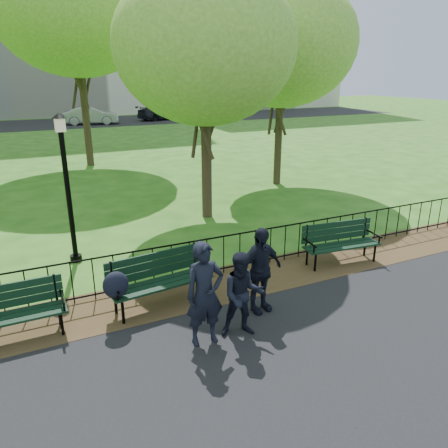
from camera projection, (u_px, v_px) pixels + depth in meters
name	position (u px, v px, depth m)	size (l,w,h in m)	color
ground	(221.00, 329.00, 7.64)	(120.00, 120.00, 0.00)	#295E18
dirt_strip	(190.00, 291.00, 8.92)	(60.00, 1.60, 0.01)	#392917
far_street	(48.00, 124.00, 37.44)	(70.00, 9.00, 0.01)	black
iron_fence	(181.00, 260.00, 9.18)	(24.06, 0.06, 1.00)	black
apartment_east	(245.00, 7.00, 55.14)	(20.00, 15.00, 24.00)	beige
park_bench_main	(141.00, 279.00, 7.95)	(2.14, 0.82, 1.11)	black
park_bench_left_a	(6.00, 308.00, 7.17)	(1.83, 0.59, 1.03)	black
park_bench_right_a	(340.00, 238.00, 10.13)	(1.88, 0.75, 1.04)	black
lamppost	(67.00, 184.00, 9.76)	(0.31, 0.31, 3.44)	black
tree_near_e	(205.00, 46.00, 11.97)	(5.08, 5.08, 7.08)	#2D2116
tree_mid_e	(282.00, 43.00, 15.84)	(5.41, 5.41, 7.55)	#2D2116
tree_far_c	(74.00, 3.00, 18.67)	(7.29, 7.29, 10.15)	#2D2116
person_left	(205.00, 294.00, 6.99)	(0.64, 0.42, 1.76)	black
person_mid	(243.00, 295.00, 7.23)	(0.73, 0.38, 1.49)	black
person_right	(260.00, 270.00, 7.96)	(0.96, 0.39, 1.64)	black
sedan_silver	(91.00, 116.00, 36.93)	(1.55, 4.45, 1.47)	#94979B
sedan_dark	(161.00, 112.00, 40.50)	(1.86, 4.57, 1.33)	black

